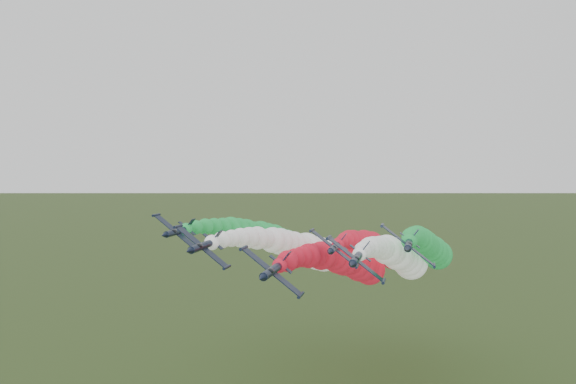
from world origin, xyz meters
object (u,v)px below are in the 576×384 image
(jet_inner_left, at_px, (303,249))
(jet_inner_right, at_px, (400,257))
(jet_outer_right, at_px, (429,248))
(jet_outer_left, at_px, (274,238))
(jet_trail, at_px, (380,249))
(jet_lead, at_px, (350,263))

(jet_inner_left, distance_m, jet_inner_right, 23.29)
(jet_inner_left, xyz_separation_m, jet_outer_right, (30.13, 6.88, 0.42))
(jet_outer_left, relative_size, jet_trail, 1.00)
(jet_lead, xyz_separation_m, jet_outer_right, (17.32, 16.83, 1.62))
(jet_lead, bearing_deg, jet_inner_right, 43.82)
(jet_inner_left, relative_size, jet_trail, 1.01)
(jet_inner_right, bearing_deg, jet_trail, 112.74)
(jet_inner_left, height_order, jet_outer_left, jet_outer_left)
(jet_outer_right, bearing_deg, jet_inner_left, -167.13)
(jet_inner_left, relative_size, jet_inner_right, 1.00)
(jet_trail, bearing_deg, jet_inner_left, -141.90)
(jet_outer_right, bearing_deg, jet_outer_left, 176.06)
(jet_inner_left, relative_size, jet_outer_left, 1.00)
(jet_inner_left, height_order, jet_inner_right, jet_inner_left)
(jet_inner_left, height_order, jet_trail, jet_inner_left)
(jet_inner_right, distance_m, jet_outer_left, 34.89)
(jet_inner_right, relative_size, jet_outer_right, 1.01)
(jet_lead, distance_m, jet_outer_right, 24.20)
(jet_outer_right, xyz_separation_m, jet_trail, (-12.58, 6.87, -1.86))
(jet_inner_right, height_order, jet_trail, jet_inner_right)
(jet_inner_left, height_order, jet_outer_right, jet_outer_right)
(jet_inner_right, xyz_separation_m, jet_outer_left, (-33.49, 9.57, 2.05))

